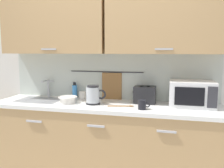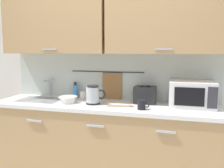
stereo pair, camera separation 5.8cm
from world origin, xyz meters
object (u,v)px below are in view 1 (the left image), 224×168
(microwave, at_px, (192,94))
(mug_near_sink, at_px, (83,95))
(mixing_bowl, at_px, (68,99))
(wooden_spoon, at_px, (124,106))
(electric_kettle, at_px, (93,95))
(dish_soap_bottle, at_px, (75,91))
(mug_by_kettle, at_px, (142,105))
(toaster, at_px, (145,95))

(microwave, xyz_separation_m, mug_near_sink, (-1.25, 0.07, -0.09))
(mixing_bowl, xyz_separation_m, wooden_spoon, (0.64, -0.01, -0.04))
(mug_near_sink, bearing_deg, wooden_spoon, -24.89)
(electric_kettle, xyz_separation_m, mug_near_sink, (-0.21, 0.22, -0.05))
(dish_soap_bottle, relative_size, mug_near_sink, 1.63)
(dish_soap_bottle, distance_m, mug_by_kettle, 0.97)
(dish_soap_bottle, xyz_separation_m, mixing_bowl, (0.04, -0.30, -0.04))
(mug_near_sink, height_order, wooden_spoon, mug_near_sink)
(electric_kettle, bearing_deg, microwave, 8.08)
(mixing_bowl, distance_m, toaster, 0.86)
(microwave, height_order, dish_soap_bottle, microwave)
(microwave, distance_m, dish_soap_bottle, 1.38)
(electric_kettle, height_order, mug_by_kettle, electric_kettle)
(mug_by_kettle, bearing_deg, mixing_bowl, 173.94)
(mug_by_kettle, distance_m, wooden_spoon, 0.22)
(mug_near_sink, distance_m, mixing_bowl, 0.26)
(dish_soap_bottle, distance_m, mixing_bowl, 0.31)
(dish_soap_bottle, bearing_deg, mixing_bowl, -82.13)
(microwave, height_order, wooden_spoon, microwave)
(mixing_bowl, xyz_separation_m, toaster, (0.84, 0.21, 0.05))
(microwave, height_order, electric_kettle, microwave)
(dish_soap_bottle, distance_m, toaster, 0.88)
(mug_near_sink, xyz_separation_m, wooden_spoon, (0.56, -0.26, -0.04))
(electric_kettle, bearing_deg, mug_by_kettle, -11.92)
(dish_soap_bottle, relative_size, mug_by_kettle, 1.63)
(microwave, height_order, mug_by_kettle, microwave)
(microwave, bearing_deg, electric_kettle, -171.92)
(mug_by_kettle, bearing_deg, dish_soap_bottle, 156.06)
(microwave, xyz_separation_m, mixing_bowl, (-1.33, -0.17, -0.09))
(toaster, relative_size, wooden_spoon, 0.93)
(electric_kettle, relative_size, toaster, 0.89)
(mixing_bowl, bearing_deg, mug_by_kettle, -6.06)
(mug_by_kettle, height_order, wooden_spoon, mug_by_kettle)
(mug_near_sink, bearing_deg, microwave, -3.23)
(electric_kettle, bearing_deg, toaster, 19.01)
(toaster, xyz_separation_m, wooden_spoon, (-0.19, -0.23, -0.09))
(dish_soap_bottle, bearing_deg, wooden_spoon, -24.90)
(electric_kettle, height_order, wooden_spoon, electric_kettle)
(dish_soap_bottle, height_order, wooden_spoon, dish_soap_bottle)
(mug_near_sink, height_order, toaster, toaster)
(microwave, bearing_deg, dish_soap_bottle, 174.62)
(dish_soap_bottle, bearing_deg, mug_by_kettle, -23.94)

